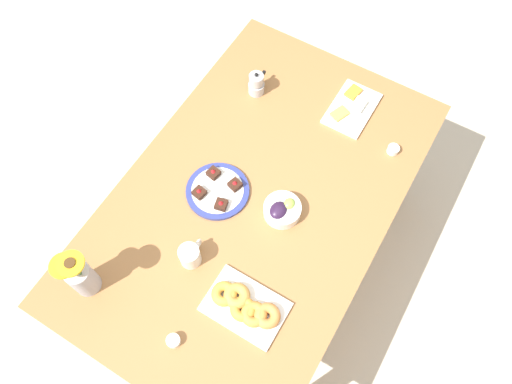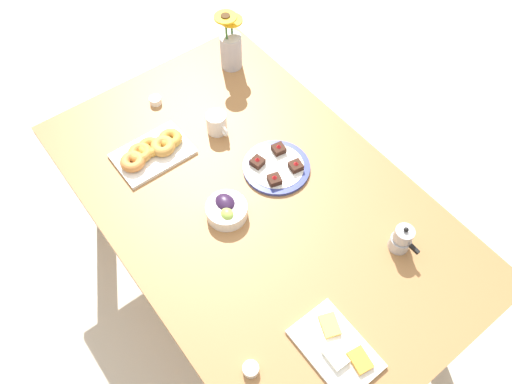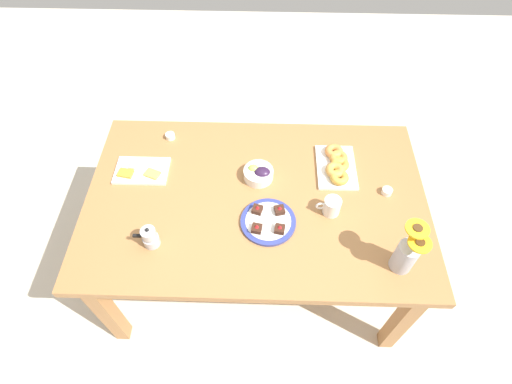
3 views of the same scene
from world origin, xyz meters
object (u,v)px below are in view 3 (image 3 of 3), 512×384
object	(u,v)px
dining_table	(256,207)
jam_cup_berry	(170,136)
grape_bowl	(259,173)
flower_vase	(406,254)
dessert_plate	(268,221)
coffee_mug	(332,206)
moka_pot	(150,237)
jam_cup_honey	(387,191)
cheese_platter	(141,171)
croissant_platter	(337,165)

from	to	relation	value
dining_table	jam_cup_berry	distance (m)	0.60
grape_bowl	flower_vase	size ratio (longest dim) A/B	0.54
dessert_plate	coffee_mug	bearing A→B (deg)	-166.63
jam_cup_berry	moka_pot	distance (m)	0.64
jam_cup_honey	jam_cup_berry	size ratio (longest dim) A/B	1.00
flower_vase	moka_pot	bearing A→B (deg)	-3.99
coffee_mug	moka_pot	bearing A→B (deg)	13.52
grape_bowl	cheese_platter	world-z (taller)	grape_bowl
jam_cup_honey	jam_cup_berry	xyz separation A→B (m)	(1.08, -0.33, 0.00)
dessert_plate	moka_pot	xyz separation A→B (m)	(0.50, 0.12, 0.04)
cheese_platter	croissant_platter	world-z (taller)	croissant_platter
jam_cup_honey	flower_vase	world-z (taller)	flower_vase
jam_cup_honey	flower_vase	size ratio (longest dim) A/B	0.18
dining_table	moka_pot	xyz separation A→B (m)	(0.44, 0.26, 0.13)
dining_table	moka_pot	distance (m)	0.53
cheese_platter	croissant_platter	distance (m)	0.96
jam_cup_berry	flower_vase	xyz separation A→B (m)	(-1.07, 0.71, 0.08)
moka_pot	flower_vase	bearing A→B (deg)	176.01
grape_bowl	jam_cup_berry	world-z (taller)	grape_bowl
cheese_platter	flower_vase	size ratio (longest dim) A/B	0.98
jam_cup_honey	jam_cup_berry	bearing A→B (deg)	-17.10
cheese_platter	dessert_plate	size ratio (longest dim) A/B	1.05
moka_pot	grape_bowl	bearing A→B (deg)	-139.78
jam_cup_berry	flower_vase	bearing A→B (deg)	146.55
coffee_mug	grape_bowl	world-z (taller)	coffee_mug
dining_table	jam_cup_honey	bearing A→B (deg)	-176.13
coffee_mug	grape_bowl	size ratio (longest dim) A/B	0.78
cheese_platter	dessert_plate	xyz separation A→B (m)	(-0.63, 0.28, 0.00)
jam_cup_honey	cheese_platter	bearing A→B (deg)	-4.59
moka_pot	coffee_mug	bearing A→B (deg)	-166.48
coffee_mug	moka_pot	world-z (taller)	moka_pot
coffee_mug	jam_cup_berry	xyz separation A→B (m)	(0.80, -0.45, -0.03)
jam_cup_honey	grape_bowl	bearing A→B (deg)	-7.40
jam_cup_honey	dessert_plate	size ratio (longest dim) A/B	0.19
dining_table	coffee_mug	size ratio (longest dim) A/B	14.23
coffee_mug	dessert_plate	bearing A→B (deg)	13.37
grape_bowl	flower_vase	xyz separation A→B (m)	(-0.60, 0.45, 0.06)
jam_cup_berry	jam_cup_honey	bearing A→B (deg)	162.90
coffee_mug	moka_pot	distance (m)	0.80
grape_bowl	coffee_mug	bearing A→B (deg)	149.82
dining_table	croissant_platter	world-z (taller)	croissant_platter
cheese_platter	moka_pot	world-z (taller)	moka_pot
dining_table	grape_bowl	xyz separation A→B (m)	(-0.01, -0.12, 0.12)
jam_cup_honey	moka_pot	xyz separation A→B (m)	(1.06, 0.30, 0.03)
coffee_mug	cheese_platter	world-z (taller)	coffee_mug
cheese_platter	dessert_plate	bearing A→B (deg)	156.22
dining_table	jam_cup_berry	bearing A→B (deg)	-38.93
cheese_platter	moka_pot	size ratio (longest dim) A/B	2.18
dining_table	flower_vase	distance (m)	0.72
dining_table	dessert_plate	xyz separation A→B (m)	(-0.06, 0.14, 0.10)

